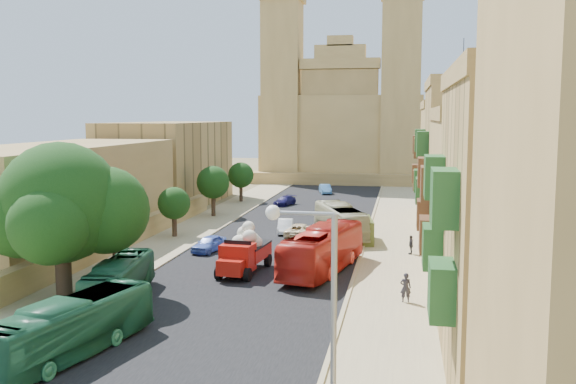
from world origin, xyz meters
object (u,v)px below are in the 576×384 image
(bus_red_east, at_px, (323,250))
(olive_pickup, at_px, (359,230))
(car_blue_a, at_px, (209,244))
(street_tree_c, at_px, (213,183))
(street_tree_d, at_px, (241,175))
(church, at_px, (343,123))
(bus_cream_east, at_px, (340,221))
(ficus_tree, at_px, (62,207))
(red_truck, at_px, (244,251))
(car_blue_b, at_px, (325,189))
(car_white_b, at_px, (348,212))
(car_dkblue, at_px, (285,201))
(street_tree_a, at_px, (115,224))
(bus_green_south, at_px, (71,328))
(pedestrian_c, at_px, (411,245))
(bus_green_north, at_px, (119,280))
(street_tree_b, at_px, (174,204))
(pedestrian_a, at_px, (406,288))
(car_white_a, at_px, (285,226))
(car_cream, at_px, (300,230))
(streetlamp, at_px, (318,309))

(bus_red_east, bearing_deg, olive_pickup, -87.10)
(car_blue_a, bearing_deg, street_tree_c, 118.39)
(street_tree_d, bearing_deg, street_tree_c, -90.00)
(church, height_order, bus_red_east, church)
(street_tree_c, relative_size, bus_cream_east, 0.52)
(ficus_tree, distance_m, street_tree_d, 44.05)
(red_truck, distance_m, car_blue_a, 7.67)
(church, distance_m, car_blue_b, 22.37)
(car_white_b, bearing_deg, church, -72.55)
(bus_cream_east, relative_size, car_dkblue, 2.70)
(street_tree_a, distance_m, car_blue_b, 47.12)
(bus_green_south, distance_m, pedestrian_c, 28.87)
(red_truck, distance_m, bus_green_north, 9.63)
(bus_green_south, relative_size, bus_cream_east, 0.93)
(street_tree_d, relative_size, pedestrian_c, 3.29)
(street_tree_b, distance_m, bus_cream_east, 14.96)
(street_tree_a, height_order, car_blue_a, street_tree_a)
(pedestrian_a, bearing_deg, car_white_b, -82.07)
(street_tree_b, xyz_separation_m, bus_green_north, (3.86, -19.75, -1.76))
(ficus_tree, distance_m, street_tree_a, 8.36)
(red_truck, bearing_deg, street_tree_b, 128.40)
(bus_green_north, bearing_deg, bus_cream_east, 56.05)
(car_blue_a, relative_size, pedestrian_a, 2.18)
(church, xyz_separation_m, car_white_a, (-0.50, -51.15, -8.88))
(red_truck, xyz_separation_m, olive_pickup, (7.06, 12.46, -0.55))
(red_truck, height_order, olive_pickup, red_truck)
(street_tree_d, bearing_deg, street_tree_b, -90.00)
(car_blue_a, height_order, pedestrian_c, pedestrian_c)
(car_white_a, height_order, pedestrian_a, pedestrian_a)
(church, height_order, olive_pickup, church)
(bus_green_north, bearing_deg, car_white_b, 63.70)
(car_cream, xyz_separation_m, car_white_b, (3.31, 11.00, 0.09))
(car_white_a, xyz_separation_m, pedestrian_c, (11.33, -7.34, 0.12))
(bus_cream_east, bearing_deg, bus_green_north, 43.61)
(street_tree_d, bearing_deg, car_cream, -63.34)
(bus_green_north, distance_m, car_white_b, 34.17)
(ficus_tree, distance_m, car_white_b, 35.87)
(street_tree_d, height_order, car_white_b, street_tree_d)
(car_blue_a, relative_size, car_cream, 0.86)
(street_tree_b, distance_m, bus_red_east, 18.30)
(bus_red_east, relative_size, pedestrian_a, 6.43)
(car_white_a, bearing_deg, olive_pickup, -30.49)
(street_tree_c, xyz_separation_m, bus_green_south, (5.55, -40.36, -2.30))
(ficus_tree, xyz_separation_m, olive_pickup, (15.92, 20.54, -4.53))
(car_blue_b, bearing_deg, street_tree_a, -115.94)
(bus_green_north, bearing_deg, church, 77.13)
(street_tree_d, relative_size, car_blue_a, 1.31)
(car_white_b, bearing_deg, car_cream, 84.56)
(street_tree_b, height_order, bus_green_south, street_tree_b)
(streetlamp, height_order, red_truck, streetlamp)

